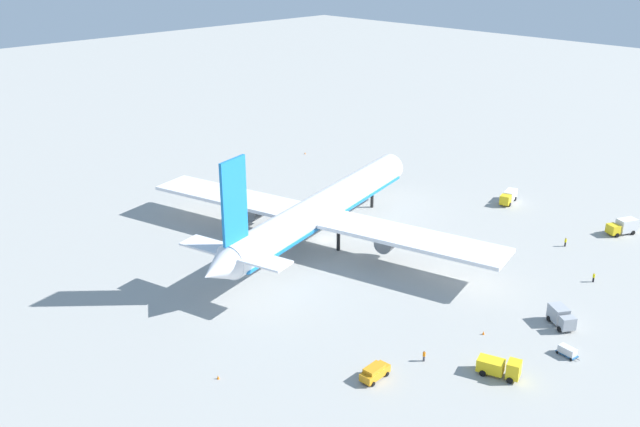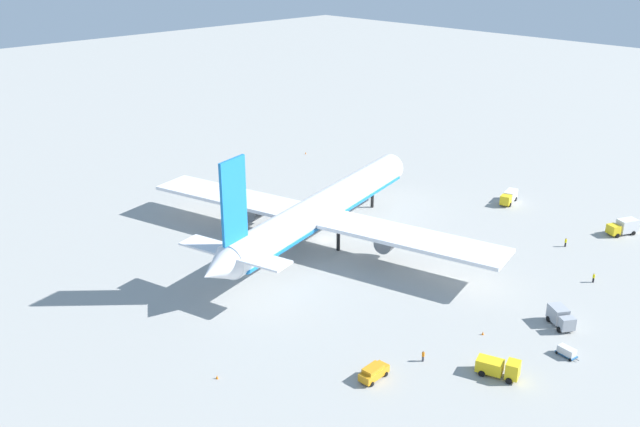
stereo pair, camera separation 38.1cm
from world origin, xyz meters
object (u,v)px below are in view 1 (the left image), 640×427
at_px(ground_worker_1, 424,356).
at_px(traffic_cone_2, 218,377).
at_px(service_truck_3, 561,316).
at_px(service_van, 375,372).
at_px(ground_worker_2, 594,277).
at_px(traffic_cone_0, 305,153).
at_px(ground_worker_0, 565,242).
at_px(baggage_cart_0, 567,351).
at_px(service_truck_2, 509,196).
at_px(service_truck_0, 623,226).
at_px(traffic_cone_1, 483,333).
at_px(service_truck_1, 500,367).
at_px(airliner, 320,210).

bearing_deg(ground_worker_1, traffic_cone_2, 143.90).
relative_size(service_truck_3, service_van, 1.14).
distance_m(service_truck_3, ground_worker_2, 17.87).
height_order(service_van, traffic_cone_0, service_van).
bearing_deg(ground_worker_2, ground_worker_0, 45.31).
distance_m(service_van, baggage_cart_0, 28.55).
bearing_deg(traffic_cone_0, ground_worker_2, -100.66).
distance_m(ground_worker_1, traffic_cone_2, 28.88).
bearing_deg(traffic_cone_0, service_truck_3, -110.31).
bearing_deg(ground_worker_0, service_truck_2, 57.20).
bearing_deg(traffic_cone_0, service_truck_0, -85.05).
distance_m(service_truck_3, ground_worker_0, 31.25).
relative_size(service_van, ground_worker_0, 2.66).
xyz_separation_m(traffic_cone_0, traffic_cone_1, (-45.44, -86.94, 0.00)).
height_order(service_truck_1, traffic_cone_0, service_truck_1).
bearing_deg(traffic_cone_2, ground_worker_1, -36.10).
bearing_deg(service_truck_2, ground_worker_2, -127.30).
relative_size(service_van, traffic_cone_2, 8.63).
bearing_deg(service_truck_1, ground_worker_0, 16.97).
bearing_deg(ground_worker_0, ground_worker_2, -134.69).
distance_m(airliner, service_truck_0, 61.46).
distance_m(service_truck_0, baggage_cart_0, 50.92).
bearing_deg(service_truck_3, traffic_cone_0, 69.69).
bearing_deg(ground_worker_1, traffic_cone_1, -9.42).
relative_size(service_truck_0, traffic_cone_2, 11.95).
height_order(service_truck_1, ground_worker_0, service_truck_1).
bearing_deg(service_truck_3, service_truck_0, 11.35).
bearing_deg(baggage_cart_0, traffic_cone_0, 67.02).
relative_size(service_truck_2, traffic_cone_2, 13.16).
bearing_deg(baggage_cart_0, service_truck_2, 38.78).
distance_m(service_van, traffic_cone_2, 21.29).
bearing_deg(traffic_cone_2, service_truck_1, -43.58).
relative_size(service_truck_3, ground_worker_0, 3.05).
xyz_separation_m(service_van, traffic_cone_0, (65.62, 82.79, -0.76)).
relative_size(service_truck_3, traffic_cone_1, 9.86).
height_order(ground_worker_0, ground_worker_2, ground_worker_0).
bearing_deg(service_truck_1, ground_worker_1, 115.24).
xyz_separation_m(service_truck_2, traffic_cone_2, (-87.54, -8.35, -1.16)).
distance_m(service_truck_1, ground_worker_0, 48.63).
bearing_deg(traffic_cone_0, airliner, -130.72).
bearing_deg(airliner, service_truck_0, -41.08).
bearing_deg(service_van, service_truck_2, 17.80).
relative_size(ground_worker_0, ground_worker_1, 1.08).
xyz_separation_m(service_truck_1, ground_worker_0, (46.51, 14.19, -0.50)).
bearing_deg(service_truck_2, ground_worker_0, -122.80).
relative_size(ground_worker_0, traffic_cone_2, 3.24).
relative_size(service_truck_1, service_van, 1.29).
xyz_separation_m(service_truck_3, ground_worker_0, (28.13, 13.60, -0.62)).
bearing_deg(ground_worker_0, airliner, 132.55).
xyz_separation_m(service_truck_0, traffic_cone_2, (-88.23, 17.38, -1.35)).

